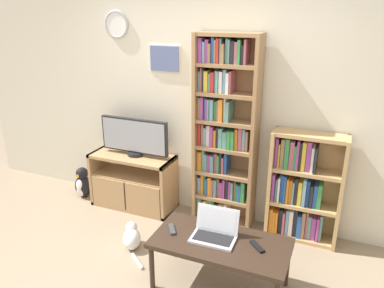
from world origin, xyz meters
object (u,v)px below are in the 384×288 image
at_px(television, 134,137).
at_px(bookshelf_short, 300,190).
at_px(penguin_figurine, 83,184).
at_px(remote_near_laptop, 172,229).
at_px(remote_far_from_laptop, 257,246).
at_px(tv_stand, 133,181).
at_px(laptop, 215,231).
at_px(cat, 132,237).
at_px(bookshelf_tall, 223,135).
at_px(coffee_table, 220,246).

distance_m(television, bookshelf_short, 1.90).
bearing_deg(penguin_figurine, remote_near_laptop, -27.99).
xyz_separation_m(remote_near_laptop, remote_far_from_laptop, (0.73, 0.04, 0.00)).
bearing_deg(tv_stand, penguin_figurine, -176.61).
relative_size(television, bookshelf_short, 0.73).
xyz_separation_m(laptop, cat, (-0.93, 0.16, -0.41)).
bearing_deg(bookshelf_tall, cat, -128.23).
bearing_deg(remote_near_laptop, cat, -54.69).
xyz_separation_m(remote_far_from_laptop, penguin_figurine, (-2.41, 0.85, -0.29)).
distance_m(bookshelf_short, coffee_table, 1.16).
bearing_deg(bookshelf_short, remote_near_laptop, -131.70).
height_order(tv_stand, coffee_table, tv_stand).
xyz_separation_m(television, bookshelf_short, (1.86, 0.08, -0.34)).
xyz_separation_m(remote_far_from_laptop, cat, (-1.29, 0.17, -0.36)).
bearing_deg(cat, coffee_table, -41.60).
bearing_deg(coffee_table, bookshelf_short, 64.52).
height_order(television, penguin_figurine, television).
distance_m(bookshelf_short, remote_near_laptop, 1.40).
height_order(remote_far_from_laptop, cat, remote_far_from_laptop).
xyz_separation_m(television, remote_far_from_laptop, (1.66, -0.93, -0.41)).
height_order(remote_near_laptop, penguin_figurine, remote_near_laptop).
relative_size(cat, penguin_figurine, 1.08).
distance_m(tv_stand, laptop, 1.62).
distance_m(remote_far_from_laptop, penguin_figurine, 2.57).
bearing_deg(bookshelf_short, tv_stand, -176.54).
relative_size(tv_stand, cat, 2.32).
xyz_separation_m(television, bookshelf_tall, (1.03, 0.07, 0.14)).
relative_size(television, cat, 1.95).
height_order(bookshelf_tall, penguin_figurine, bookshelf_tall).
bearing_deg(remote_far_from_laptop, penguin_figurine, -65.50).
height_order(coffee_table, remote_far_from_laptop, remote_far_from_laptop).
relative_size(tv_stand, remote_far_from_laptop, 6.79).
relative_size(bookshelf_tall, remote_near_laptop, 12.96).
height_order(television, remote_far_from_laptop, television).
height_order(coffee_table, penguin_figurine, coffee_table).
relative_size(remote_near_laptop, remote_far_from_laptop, 1.08).
distance_m(bookshelf_tall, bookshelf_short, 0.96).
relative_size(tv_stand, penguin_figurine, 2.50).
height_order(tv_stand, bookshelf_short, bookshelf_short).
relative_size(tv_stand, laptop, 2.67).
bearing_deg(remote_far_from_laptop, tv_stand, -73.74).
bearing_deg(coffee_table, remote_far_from_laptop, 6.20).
distance_m(laptop, remote_near_laptop, 0.38).
bearing_deg(cat, laptop, -40.09).
distance_m(tv_stand, remote_far_from_laptop, 1.92).
height_order(laptop, remote_far_from_laptop, laptop).
bearing_deg(tv_stand, laptop, -33.40).
height_order(laptop, remote_near_laptop, laptop).
bearing_deg(bookshelf_short, television, -177.60).
distance_m(remote_near_laptop, penguin_figurine, 1.92).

